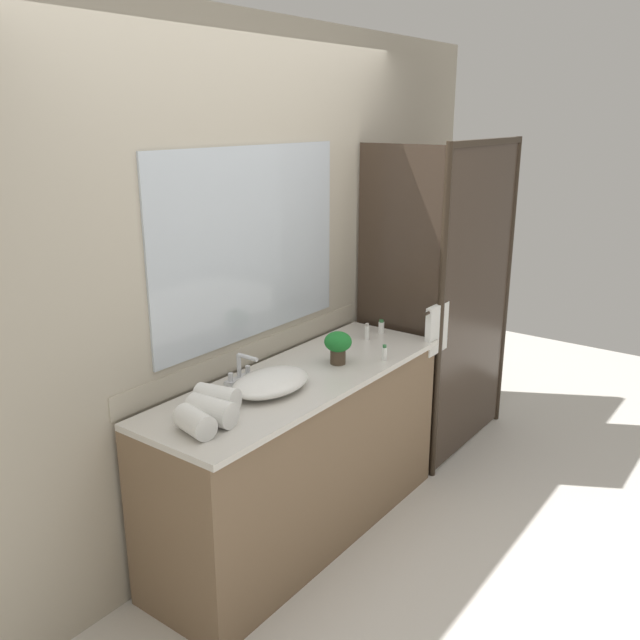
{
  "coord_description": "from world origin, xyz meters",
  "views": [
    {
      "loc": [
        -2.45,
        -1.93,
        2.14
      ],
      "look_at": [
        0.15,
        0.0,
        1.15
      ],
      "focal_mm": 37.88,
      "sensor_mm": 36.0,
      "label": 1
    }
  ],
  "objects_px": {
    "amenity_bottle_shampoo": "(384,353)",
    "amenity_bottle_body_wash": "(367,332)",
    "faucet": "(241,372)",
    "amenity_bottle_lotion": "(381,327)",
    "potted_plant": "(338,344)",
    "rolled_towel_far_edge": "(217,398)",
    "sink_basin": "(271,382)",
    "rolled_towel_near_edge": "(195,422)",
    "rolled_towel_middle": "(211,411)"
  },
  "relations": [
    {
      "from": "faucet",
      "to": "rolled_towel_middle",
      "type": "relative_size",
      "value": 0.81
    },
    {
      "from": "faucet",
      "to": "amenity_bottle_lotion",
      "type": "distance_m",
      "value": 1.06
    },
    {
      "from": "amenity_bottle_shampoo",
      "to": "amenity_bottle_body_wash",
      "type": "xyz_separation_m",
      "value": [
        0.23,
        0.26,
        0.01
      ]
    },
    {
      "from": "amenity_bottle_body_wash",
      "to": "rolled_towel_near_edge",
      "type": "xyz_separation_m",
      "value": [
        -1.42,
        -0.09,
        0.01
      ]
    },
    {
      "from": "potted_plant",
      "to": "rolled_towel_middle",
      "type": "bearing_deg",
      "value": 178.95
    },
    {
      "from": "faucet",
      "to": "potted_plant",
      "type": "distance_m",
      "value": 0.54
    },
    {
      "from": "amenity_bottle_lotion",
      "to": "amenity_bottle_body_wash",
      "type": "relative_size",
      "value": 0.84
    },
    {
      "from": "amenity_bottle_shampoo",
      "to": "rolled_towel_near_edge",
      "type": "height_order",
      "value": "rolled_towel_near_edge"
    },
    {
      "from": "rolled_towel_middle",
      "to": "amenity_bottle_shampoo",
      "type": "bearing_deg",
      "value": -9.62
    },
    {
      "from": "sink_basin",
      "to": "rolled_towel_far_edge",
      "type": "height_order",
      "value": "rolled_towel_far_edge"
    },
    {
      "from": "rolled_towel_near_edge",
      "to": "rolled_towel_middle",
      "type": "height_order",
      "value": "rolled_towel_middle"
    },
    {
      "from": "sink_basin",
      "to": "rolled_towel_far_edge",
      "type": "bearing_deg",
      "value": 171.21
    },
    {
      "from": "potted_plant",
      "to": "amenity_bottle_shampoo",
      "type": "xyz_separation_m",
      "value": [
        0.19,
        -0.17,
        -0.06
      ]
    },
    {
      "from": "amenity_bottle_lotion",
      "to": "rolled_towel_far_edge",
      "type": "xyz_separation_m",
      "value": [
        -1.35,
        0.01,
        0.02
      ]
    },
    {
      "from": "faucet",
      "to": "amenity_bottle_lotion",
      "type": "relative_size",
      "value": 2.1
    },
    {
      "from": "amenity_bottle_body_wash",
      "to": "amenity_bottle_shampoo",
      "type": "bearing_deg",
      "value": -131.87
    },
    {
      "from": "potted_plant",
      "to": "sink_basin",
      "type": "bearing_deg",
      "value": 174.41
    },
    {
      "from": "amenity_bottle_lotion",
      "to": "rolled_towel_near_edge",
      "type": "xyz_separation_m",
      "value": [
        -1.57,
        -0.09,
        0.01
      ]
    },
    {
      "from": "faucet",
      "to": "amenity_bottle_shampoo",
      "type": "bearing_deg",
      "value": -31.4
    },
    {
      "from": "amenity_bottle_lotion",
      "to": "rolled_towel_far_edge",
      "type": "height_order",
      "value": "rolled_towel_far_edge"
    },
    {
      "from": "amenity_bottle_shampoo",
      "to": "potted_plant",
      "type": "bearing_deg",
      "value": 138.36
    },
    {
      "from": "sink_basin",
      "to": "rolled_towel_far_edge",
      "type": "xyz_separation_m",
      "value": [
        -0.31,
        0.05,
        0.01
      ]
    },
    {
      "from": "amenity_bottle_lotion",
      "to": "faucet",
      "type": "bearing_deg",
      "value": 171.76
    },
    {
      "from": "faucet",
      "to": "potted_plant",
      "type": "bearing_deg",
      "value": -26.61
    },
    {
      "from": "sink_basin",
      "to": "amenity_bottle_shampoo",
      "type": "xyz_separation_m",
      "value": [
        0.66,
        -0.21,
        -0.0
      ]
    },
    {
      "from": "faucet",
      "to": "amenity_bottle_body_wash",
      "type": "height_order",
      "value": "faucet"
    },
    {
      "from": "rolled_towel_far_edge",
      "to": "rolled_towel_near_edge",
      "type": "bearing_deg",
      "value": -157.03
    },
    {
      "from": "amenity_bottle_body_wash",
      "to": "rolled_towel_near_edge",
      "type": "distance_m",
      "value": 1.42
    },
    {
      "from": "faucet",
      "to": "amenity_bottle_shampoo",
      "type": "xyz_separation_m",
      "value": [
        0.66,
        -0.41,
        -0.01
      ]
    },
    {
      "from": "potted_plant",
      "to": "rolled_towel_far_edge",
      "type": "bearing_deg",
      "value": 173.15
    },
    {
      "from": "potted_plant",
      "to": "amenity_bottle_lotion",
      "type": "height_order",
      "value": "potted_plant"
    },
    {
      "from": "faucet",
      "to": "sink_basin",
      "type": "bearing_deg",
      "value": -90.0
    },
    {
      "from": "rolled_towel_near_edge",
      "to": "rolled_towel_middle",
      "type": "distance_m",
      "value": 0.11
    },
    {
      "from": "faucet",
      "to": "amenity_bottle_lotion",
      "type": "xyz_separation_m",
      "value": [
        1.05,
        -0.15,
        -0.01
      ]
    },
    {
      "from": "sink_basin",
      "to": "potted_plant",
      "type": "bearing_deg",
      "value": -5.59
    },
    {
      "from": "potted_plant",
      "to": "faucet",
      "type": "bearing_deg",
      "value": 153.39
    },
    {
      "from": "amenity_bottle_lotion",
      "to": "amenity_bottle_body_wash",
      "type": "bearing_deg",
      "value": 178.8
    },
    {
      "from": "amenity_bottle_body_wash",
      "to": "potted_plant",
      "type": "bearing_deg",
      "value": -167.77
    },
    {
      "from": "sink_basin",
      "to": "rolled_towel_near_edge",
      "type": "height_order",
      "value": "rolled_towel_near_edge"
    },
    {
      "from": "potted_plant",
      "to": "rolled_towel_far_edge",
      "type": "height_order",
      "value": "potted_plant"
    },
    {
      "from": "amenity_bottle_shampoo",
      "to": "rolled_towel_near_edge",
      "type": "distance_m",
      "value": 1.2
    },
    {
      "from": "sink_basin",
      "to": "faucet",
      "type": "xyz_separation_m",
      "value": [
        0.0,
        0.19,
        0.01
      ]
    },
    {
      "from": "rolled_towel_near_edge",
      "to": "amenity_bottle_body_wash",
      "type": "bearing_deg",
      "value": 3.62
    },
    {
      "from": "amenity_bottle_lotion",
      "to": "sink_basin",
      "type": "bearing_deg",
      "value": -177.77
    },
    {
      "from": "sink_basin",
      "to": "amenity_bottle_lotion",
      "type": "height_order",
      "value": "sink_basin"
    },
    {
      "from": "faucet",
      "to": "amenity_bottle_lotion",
      "type": "bearing_deg",
      "value": -8.24
    },
    {
      "from": "amenity_bottle_lotion",
      "to": "rolled_towel_far_edge",
      "type": "bearing_deg",
      "value": 179.72
    },
    {
      "from": "potted_plant",
      "to": "amenity_bottle_body_wash",
      "type": "height_order",
      "value": "potted_plant"
    },
    {
      "from": "rolled_towel_middle",
      "to": "amenity_bottle_lotion",
      "type": "bearing_deg",
      "value": 2.78
    },
    {
      "from": "potted_plant",
      "to": "amenity_bottle_shampoo",
      "type": "distance_m",
      "value": 0.26
    }
  ]
}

